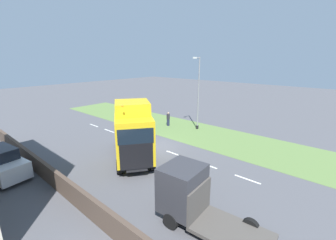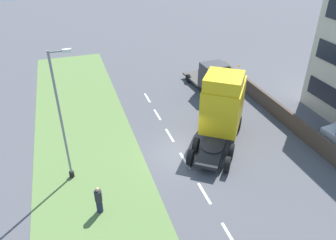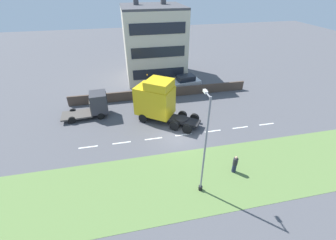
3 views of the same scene
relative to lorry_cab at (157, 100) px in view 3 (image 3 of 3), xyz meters
The scene contains 10 objects.
ground_plane 4.57m from the lorry_cab, 157.51° to the right, with size 120.00×120.00×0.00m, color #515156.
grass_verge 9.98m from the lorry_cab, behind, with size 7.00×44.00×0.01m.
lane_markings 4.84m from the lorry_cab, 148.61° to the right, with size 0.16×21.00×0.00m.
boundary_wall 5.91m from the lorry_cab, 15.21° to the right, with size 0.25×24.00×1.29m.
building_block 13.63m from the lorry_cab, ahead, with size 8.57×8.76×11.63m.
lorry_cab is the anchor object (origin of this frame).
flatbed_truck 7.27m from the lorry_cab, 71.35° to the left, with size 2.44×5.41×2.87m.
parked_car 9.05m from the lorry_cab, 36.34° to the right, with size 2.45×4.58×2.11m.
lamp_post 10.86m from the lorry_cab, behind, with size 1.27×0.30×8.06m.
pedestrian 10.80m from the lorry_cab, 152.70° to the right, with size 0.39×0.39×1.68m.
Camera 3 is at (-18.11, 4.84, 13.96)m, focal length 24.00 mm.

